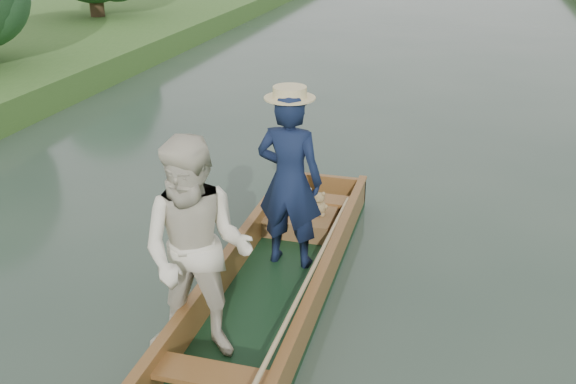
# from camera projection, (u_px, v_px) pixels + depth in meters

# --- Properties ---
(ground) EXTENTS (120.00, 120.00, 0.00)m
(ground) POSITION_uv_depth(u_px,v_px,m) (272.00, 299.00, 6.60)
(ground) COLOR #283D30
(ground) RESTS_ON ground
(punt) EXTENTS (1.41, 5.04, 2.08)m
(punt) POSITION_uv_depth(u_px,v_px,m) (248.00, 241.00, 6.08)
(punt) COLOR #133119
(punt) RESTS_ON ground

